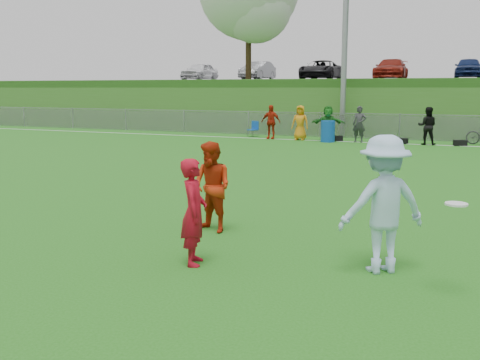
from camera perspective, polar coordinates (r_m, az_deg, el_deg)
The scene contains 15 objects.
ground at distance 8.28m, azimuth 1.38°, elevation -8.01°, with size 120.00×120.00×0.00m, color #1F6214.
sideline_far at distance 25.64m, azimuth 16.09°, elevation 3.77°, with size 60.00×0.10×0.01m, color white.
fence at distance 27.57m, azimuth 16.64°, elevation 5.48°, with size 58.00×0.06×1.30m.
light_pole at distance 29.06m, azimuth 11.25°, elevation 17.89°, with size 1.20×0.40×12.15m.
berm at distance 38.48m, azimuth 18.46°, elevation 7.77°, with size 120.00×18.00×3.00m, color #295919.
parking_lot at distance 40.46m, azimuth 18.79°, elevation 10.03°, with size 120.00×12.00×0.10m, color black.
car_row at distance 39.58m, azimuth 17.04°, elevation 11.25°, with size 32.04×5.18×1.44m.
spectator_row at distance 26.01m, azimuth 10.21°, elevation 5.94°, with size 8.34×0.87×1.69m.
gear_bags at distance 25.62m, azimuth 18.80°, elevation 3.90°, with size 7.63×0.53×0.26m.
player_red_left at distance 7.71m, azimuth -4.95°, elevation -3.41°, with size 0.57×0.37×1.55m, color #A90B1D.
player_red_center at distance 9.44m, azimuth -3.02°, elevation -0.76°, with size 0.78×0.61×1.61m, color red.
player_blue at distance 7.59m, azimuth 15.00°, elevation -2.52°, with size 1.23×0.71×1.91m, color #ACCEEE.
frisbee at distance 6.92m, azimuth 22.08°, elevation -2.40°, with size 0.27×0.27×0.02m.
recycling_bin at distance 25.68m, azimuth 9.35°, elevation 5.14°, with size 0.67×0.67×1.00m, color #0F48A5.
camp_chair at distance 28.16m, azimuth 1.37°, elevation 5.14°, with size 0.57×0.58×0.82m.
Camera 1 is at (2.84, -7.36, 2.53)m, focal length 40.00 mm.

